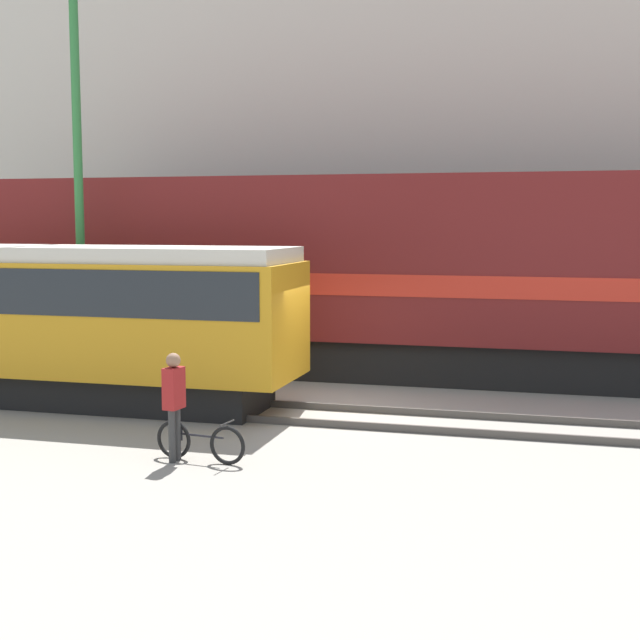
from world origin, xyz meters
TOP-DOWN VIEW (x-y plane):
  - ground_plane at (0.00, 0.00)m, footprint 120.00×120.00m
  - track_near at (0.00, -0.73)m, footprint 60.00×1.50m
  - track_far at (0.00, 4.22)m, footprint 60.00×1.51m
  - building_backdrop at (0.00, 12.35)m, footprint 39.30×6.00m
  - freight_locomotive at (1.04, 4.22)m, footprint 21.25×3.04m
  - streetcar at (-6.01, -0.73)m, footprint 11.34×2.54m
  - bicycle at (-0.79, -4.26)m, footprint 1.60×0.44m
  - person at (-1.18, -4.35)m, footprint 0.27×0.39m
  - utility_pole_left at (-6.34, 1.74)m, footprint 0.21×0.21m

SIDE VIEW (x-z plane):
  - ground_plane at x=0.00m, z-range 0.00..0.00m
  - track_near at x=0.00m, z-range 0.00..0.14m
  - track_far at x=0.00m, z-range 0.00..0.14m
  - bicycle at x=-0.79m, z-range -0.03..0.66m
  - person at x=-1.18m, z-range 0.19..1.94m
  - streetcar at x=-6.01m, z-range 0.24..3.53m
  - freight_locomotive at x=1.04m, z-range -0.18..5.27m
  - utility_pole_left at x=-6.34m, z-range 0.00..9.52m
  - building_backdrop at x=0.00m, z-range 0.00..11.39m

